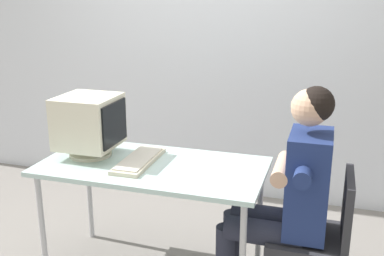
% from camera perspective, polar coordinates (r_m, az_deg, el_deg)
% --- Properties ---
extents(wall_back, '(8.00, 0.10, 3.00)m').
position_cam_1_polar(wall_back, '(3.84, 7.13, 12.91)').
color(wall_back, silver).
rests_on(wall_back, ground_plane).
extents(desk, '(1.35, 0.69, 0.75)m').
position_cam_1_polar(desk, '(2.78, -4.94, -5.72)').
color(desk, '#B7B7BC').
rests_on(desk, ground_plane).
extents(crt_monitor, '(0.36, 0.36, 0.38)m').
position_cam_1_polar(crt_monitor, '(2.90, -12.75, 0.68)').
color(crt_monitor, beige).
rests_on(crt_monitor, desk).
extents(keyboard, '(0.18, 0.48, 0.03)m').
position_cam_1_polar(keyboard, '(2.78, -6.69, -4.06)').
color(keyboard, beige).
rests_on(keyboard, desk).
extents(office_chair, '(0.42, 0.42, 0.82)m').
position_cam_1_polar(office_chair, '(2.66, 15.68, -12.48)').
color(office_chair, '#4C4C51').
rests_on(office_chair, ground_plane).
extents(person_seated, '(0.72, 0.55, 1.28)m').
position_cam_1_polar(person_seated, '(2.57, 11.77, -7.86)').
color(person_seated, navy).
rests_on(person_seated, ground_plane).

